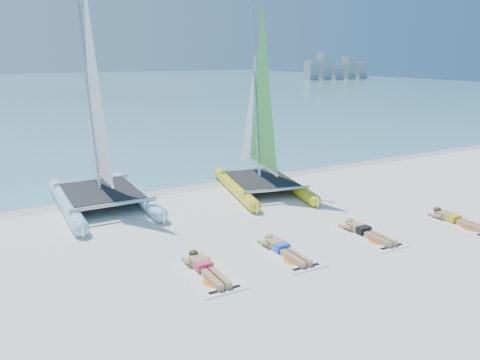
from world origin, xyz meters
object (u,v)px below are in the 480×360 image
object	(u,v)px
sunbather_a	(205,267)
towel_c	(370,237)
towel_a	(209,275)
sunbather_c	(365,231)
sunbather_b	(283,248)
sunbather_d	(456,219)
towel_b	(287,255)
towel_d	(461,225)
catamaran_yellow	(258,128)
catamaran_blue	(97,135)

from	to	relation	value
sunbather_a	towel_c	world-z (taller)	sunbather_a
towel_a	sunbather_c	bearing A→B (deg)	2.04
towel_a	sunbather_b	distance (m)	2.08
sunbather_d	sunbather_b	bearing A→B (deg)	173.37
sunbather_b	sunbather_d	distance (m)	5.44
towel_a	sunbather_a	bearing A→B (deg)	90.00
towel_b	towel_d	distance (m)	5.44
sunbather_b	sunbather_a	bearing A→B (deg)	-178.44
catamaran_yellow	sunbather_c	xyz separation A→B (m)	(0.11, -5.33, -1.99)
towel_c	sunbather_c	size ratio (longest dim) A/B	1.07
catamaran_blue	sunbather_b	size ratio (longest dim) A/B	4.28
catamaran_blue	sunbather_c	size ratio (longest dim) A/B	4.28
catamaran_blue	towel_a	bearing A→B (deg)	-81.85
catamaran_yellow	catamaran_blue	bearing A→B (deg)	-174.97
catamaran_blue	towel_c	size ratio (longest dim) A/B	3.99
sunbather_c	towel_b	bearing A→B (deg)	-177.56
towel_b	towel_c	size ratio (longest dim) A/B	1.00
catamaran_blue	towel_a	world-z (taller)	catamaran_blue
catamaran_blue	towel_c	bearing A→B (deg)	-48.36
towel_b	sunbather_b	size ratio (longest dim) A/B	1.07
catamaran_yellow	towel_d	world-z (taller)	catamaran_yellow
towel_a	sunbather_d	size ratio (longest dim) A/B	1.07
towel_c	sunbather_c	xyz separation A→B (m)	(0.00, 0.19, 0.11)
sunbather_c	sunbather_d	bearing A→B (deg)	-10.69
towel_c	sunbather_d	distance (m)	2.90
catamaran_yellow	towel_b	size ratio (longest dim) A/B	3.62
sunbather_c	towel_a	bearing A→B (deg)	-177.96
towel_a	sunbather_b	xyz separation A→B (m)	(2.06, 0.25, 0.11)
sunbather_a	towel_c	distance (m)	4.59
catamaran_blue	sunbather_d	world-z (taller)	catamaran_blue
towel_c	sunbather_d	xyz separation A→B (m)	(2.88, -0.35, 0.11)
towel_b	catamaran_blue	bearing A→B (deg)	115.76
towel_b	sunbather_b	distance (m)	0.22
towel_b	sunbather_d	distance (m)	5.42
catamaran_yellow	sunbather_a	distance (m)	7.21
towel_c	towel_d	world-z (taller)	same
catamaran_blue	sunbather_b	distance (m)	6.88
catamaran_blue	sunbather_b	xyz separation A→B (m)	(2.93, -5.87, -2.08)
towel_d	catamaran_yellow	bearing A→B (deg)	116.29
catamaran_yellow	sunbather_c	size ratio (longest dim) A/B	3.88
sunbather_b	catamaran_blue	bearing A→B (deg)	116.48
sunbather_b	towel_c	xyz separation A→B (m)	(2.52, -0.28, -0.11)
catamaran_blue	towel_d	world-z (taller)	catamaran_blue
towel_c	towel_a	bearing A→B (deg)	179.64
catamaran_blue	catamaran_yellow	size ratio (longest dim) A/B	1.10
sunbather_a	towel_d	xyz separation A→B (m)	(7.47, -0.76, -0.11)
sunbather_c	sunbather_b	bearing A→B (deg)	178.08
catamaran_yellow	sunbather_b	world-z (taller)	catamaran_yellow
catamaran_blue	towel_d	bearing A→B (deg)	-38.69
towel_c	sunbather_c	distance (m)	0.22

